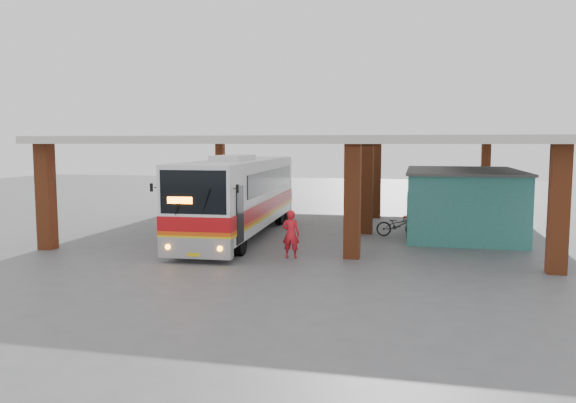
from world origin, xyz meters
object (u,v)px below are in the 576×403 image
(motorcycle, at_px, (398,225))
(red_chair, at_px, (410,214))
(pedestrian, at_px, (291,234))
(coach_bus, at_px, (240,196))

(motorcycle, height_order, red_chair, motorcycle)
(red_chair, bearing_deg, pedestrian, -99.66)
(pedestrian, relative_size, red_chair, 2.07)
(coach_bus, distance_m, red_chair, 10.40)
(motorcycle, relative_size, pedestrian, 1.10)
(red_chair, bearing_deg, motorcycle, -83.73)
(motorcycle, distance_m, pedestrian, 7.12)
(pedestrian, height_order, red_chair, pedestrian)
(coach_bus, distance_m, motorcycle, 7.59)
(coach_bus, height_order, red_chair, coach_bus)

